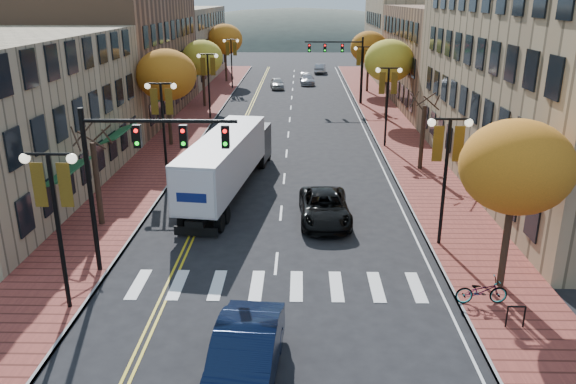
# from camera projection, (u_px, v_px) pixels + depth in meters

# --- Properties ---
(ground) EXTENTS (200.00, 200.00, 0.00)m
(ground) POSITION_uv_depth(u_px,v_px,m) (272.00, 312.00, 20.69)
(ground) COLOR black
(ground) RESTS_ON ground
(sidewalk_left) EXTENTS (4.00, 85.00, 0.15)m
(sidewalk_left) POSITION_uv_depth(u_px,v_px,m) (192.00, 122.00, 51.51)
(sidewalk_left) COLOR brown
(sidewalk_left) RESTS_ON ground
(sidewalk_right) EXTENTS (4.00, 85.00, 0.15)m
(sidewalk_right) POSITION_uv_depth(u_px,v_px,m) (388.00, 123.00, 51.13)
(sidewalk_right) COLOR brown
(sidewalk_right) RESTS_ON ground
(building_left_mid) EXTENTS (12.00, 24.00, 11.00)m
(building_left_mid) POSITION_uv_depth(u_px,v_px,m) (111.00, 57.00, 53.19)
(building_left_mid) COLOR brown
(building_left_mid) RESTS_ON ground
(building_left_far) EXTENTS (12.00, 26.00, 9.50)m
(building_left_far) POSITION_uv_depth(u_px,v_px,m) (170.00, 44.00, 77.02)
(building_left_far) COLOR #9E8966
(building_left_far) RESTS_ON ground
(building_right_mid) EXTENTS (15.00, 24.00, 10.00)m
(building_right_mid) POSITION_uv_depth(u_px,v_px,m) (469.00, 57.00, 58.26)
(building_right_mid) COLOR brown
(building_right_mid) RESTS_ON ground
(building_right_far) EXTENTS (15.00, 20.00, 11.00)m
(building_right_far) POSITION_uv_depth(u_px,v_px,m) (425.00, 37.00, 78.85)
(building_right_far) COLOR #9E8966
(building_right_far) RESTS_ON ground
(tree_left_a) EXTENTS (0.28, 0.28, 4.20)m
(tree_left_a) POSITION_uv_depth(u_px,v_px,m) (97.00, 184.00, 27.68)
(tree_left_a) COLOR #382619
(tree_left_a) RESTS_ON sidewalk_left
(tree_left_b) EXTENTS (4.48, 4.48, 7.21)m
(tree_left_b) POSITION_uv_depth(u_px,v_px,m) (166.00, 75.00, 41.72)
(tree_left_b) COLOR #382619
(tree_left_b) RESTS_ON sidewalk_left
(tree_left_c) EXTENTS (4.16, 4.16, 6.69)m
(tree_left_c) POSITION_uv_depth(u_px,v_px,m) (202.00, 58.00, 56.94)
(tree_left_c) COLOR #382619
(tree_left_c) RESTS_ON sidewalk_left
(tree_left_d) EXTENTS (4.61, 4.61, 7.42)m
(tree_left_d) POSITION_uv_depth(u_px,v_px,m) (225.00, 39.00, 73.74)
(tree_left_d) COLOR #382619
(tree_left_d) RESTS_ON sidewalk_left
(tree_right_a) EXTENTS (4.16, 4.16, 6.69)m
(tree_right_a) POSITION_uv_depth(u_px,v_px,m) (516.00, 167.00, 20.71)
(tree_right_a) COLOR #382619
(tree_right_a) RESTS_ON sidewalk_right
(tree_right_b) EXTENTS (0.28, 0.28, 4.20)m
(tree_right_b) POSITION_uv_depth(u_px,v_px,m) (422.00, 138.00, 36.73)
(tree_right_b) COLOR #382619
(tree_right_b) RESTS_ON sidewalk_right
(tree_right_c) EXTENTS (4.48, 4.48, 7.21)m
(tree_right_c) POSITION_uv_depth(u_px,v_px,m) (389.00, 61.00, 50.77)
(tree_right_c) COLOR #382619
(tree_right_c) RESTS_ON sidewalk_right
(tree_right_d) EXTENTS (4.35, 4.35, 7.00)m
(tree_right_d) POSITION_uv_depth(u_px,v_px,m) (369.00, 47.00, 65.91)
(tree_right_d) COLOR #382619
(tree_right_d) RESTS_ON sidewalk_right
(lamp_left_a) EXTENTS (1.96, 0.36, 6.05)m
(lamp_left_a) POSITION_uv_depth(u_px,v_px,m) (54.00, 202.00, 19.42)
(lamp_left_a) COLOR black
(lamp_left_a) RESTS_ON ground
(lamp_left_b) EXTENTS (1.96, 0.36, 6.05)m
(lamp_left_b) POSITION_uv_depth(u_px,v_px,m) (162.00, 112.00, 34.52)
(lamp_left_b) COLOR black
(lamp_left_b) RESTS_ON ground
(lamp_left_c) EXTENTS (1.96, 0.36, 6.05)m
(lamp_left_c) POSITION_uv_depth(u_px,v_px,m) (208.00, 73.00, 51.50)
(lamp_left_c) COLOR black
(lamp_left_c) RESTS_ON ground
(lamp_left_d) EXTENTS (1.96, 0.36, 6.05)m
(lamp_left_d) POSITION_uv_depth(u_px,v_px,m) (231.00, 54.00, 68.48)
(lamp_left_d) COLOR black
(lamp_left_d) RESTS_ON ground
(lamp_right_a) EXTENTS (1.96, 0.36, 6.05)m
(lamp_right_a) POSITION_uv_depth(u_px,v_px,m) (447.00, 157.00, 24.77)
(lamp_right_a) COLOR black
(lamp_right_a) RESTS_ON ground
(lamp_right_b) EXTENTS (1.96, 0.36, 6.05)m
(lamp_right_b) POSITION_uv_depth(u_px,v_px,m) (388.00, 91.00, 41.75)
(lamp_right_b) COLOR black
(lamp_right_b) RESTS_ON ground
(lamp_right_c) EXTENTS (1.96, 0.36, 6.05)m
(lamp_right_c) POSITION_uv_depth(u_px,v_px,m) (363.00, 64.00, 58.73)
(lamp_right_c) COLOR black
(lamp_right_c) RESTS_ON ground
(traffic_mast_near) EXTENTS (6.10, 0.35, 7.00)m
(traffic_mast_near) POSITION_uv_depth(u_px,v_px,m) (135.00, 161.00, 22.00)
(traffic_mast_near) COLOR black
(traffic_mast_near) RESTS_ON ground
(traffic_mast_far) EXTENTS (6.10, 0.34, 7.00)m
(traffic_mast_far) POSITION_uv_depth(u_px,v_px,m) (344.00, 57.00, 58.56)
(traffic_mast_far) COLOR black
(traffic_mast_far) RESTS_ON ground
(semi_truck) EXTENTS (4.14, 14.67, 3.62)m
(semi_truck) POSITION_uv_depth(u_px,v_px,m) (229.00, 158.00, 32.67)
(semi_truck) COLOR black
(semi_truck) RESTS_ON ground
(navy_sedan) EXTENTS (2.26, 5.51, 1.77)m
(navy_sedan) POSITION_uv_depth(u_px,v_px,m) (245.00, 358.00, 16.64)
(navy_sedan) COLOR black
(navy_sedan) RESTS_ON ground
(black_suv) EXTENTS (2.66, 5.50, 1.51)m
(black_suv) POSITION_uv_depth(u_px,v_px,m) (325.00, 207.00, 28.81)
(black_suv) COLOR black
(black_suv) RESTS_ON ground
(car_far_white) EXTENTS (2.06, 4.13, 1.35)m
(car_far_white) POSITION_uv_depth(u_px,v_px,m) (277.00, 83.00, 70.19)
(car_far_white) COLOR silver
(car_far_white) RESTS_ON ground
(car_far_silver) EXTENTS (1.96, 4.51, 1.29)m
(car_far_silver) POSITION_uv_depth(u_px,v_px,m) (307.00, 79.00, 73.52)
(car_far_silver) COLOR #9A99A0
(car_far_silver) RESTS_ON ground
(car_far_oncoming) EXTENTS (1.88, 4.31, 1.38)m
(car_far_oncoming) POSITION_uv_depth(u_px,v_px,m) (320.00, 68.00, 84.22)
(car_far_oncoming) COLOR #9B9BA2
(car_far_oncoming) RESTS_ON ground
(bicycle) EXTENTS (1.98, 0.77, 1.02)m
(bicycle) POSITION_uv_depth(u_px,v_px,m) (482.00, 291.00, 20.86)
(bicycle) COLOR gray
(bicycle) RESTS_ON sidewalk_right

